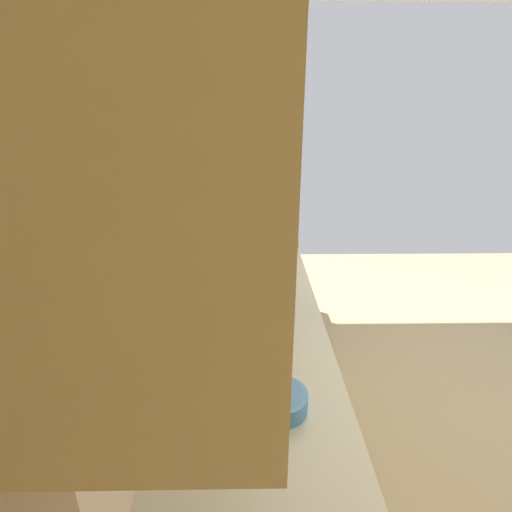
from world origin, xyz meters
The scene contains 7 objects.
ground_plane centered at (0.00, 0.00, 0.00)m, with size 5.95×5.95×0.00m, color tan.
wall_back centered at (0.00, 1.61, 1.30)m, with size 3.84×0.12×2.61m, color beige.
counter_run centered at (-0.43, 1.25, 0.45)m, with size 2.86×0.65×0.90m.
upper_cabinets centered at (-0.43, 1.39, 1.93)m, with size 2.05×0.32×0.66m.
oven_range centered at (1.33, 1.23, 0.46)m, with size 0.67×0.67×1.08m.
microwave centered at (-0.04, 1.26, 1.06)m, with size 0.47×0.36×0.32m.
bowl centered at (-0.67, 1.16, 0.94)m, with size 0.17×0.17×0.06m.
Camera 1 is at (-1.61, 1.25, 1.82)m, focal length 26.12 mm.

